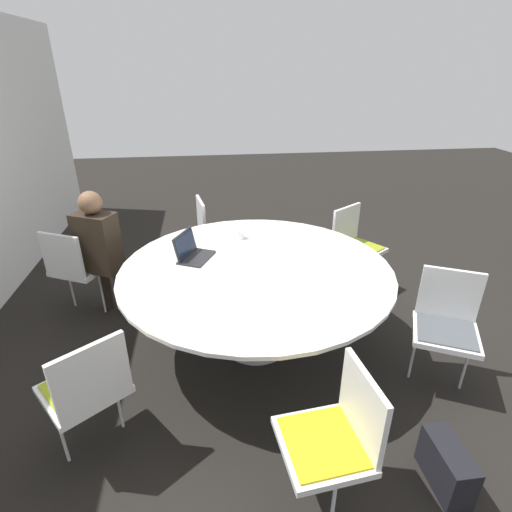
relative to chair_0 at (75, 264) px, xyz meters
name	(u,v)px	position (x,y,z in m)	size (l,w,h in m)	color
ground_plane	(256,343)	(-0.69, -1.59, -0.53)	(16.00, 16.00, 0.00)	black
conference_table	(256,278)	(-0.69, -1.59, 0.12)	(2.14, 2.14, 0.75)	#B7B7BC
chair_0	(75,264)	(0.00, 0.00, 0.00)	(0.57, 0.58, 0.88)	silver
chair_1	(87,386)	(-1.61, -0.49, 0.00)	(0.60, 0.60, 0.88)	silver
chair_2	(336,432)	(-2.11, -1.82, 0.00)	(0.48, 0.47, 0.88)	silver
chair_3	(447,320)	(-1.27, -2.91, 0.00)	(0.57, 0.58, 0.88)	silver
chair_4	(354,241)	(0.18, -2.74, 0.00)	(0.60, 0.60, 0.88)	silver
chair_5	(213,229)	(0.71, -1.29, 0.00)	(0.50, 0.49, 0.88)	silver
person_0	(99,245)	(-0.03, -0.25, 0.19)	(0.36, 0.42, 1.23)	#2D2319
laptop	(192,252)	(-0.45, -1.09, 0.27)	(0.39, 0.34, 0.21)	#232326
coffee_cup	(240,234)	(-0.09, -1.52, 0.26)	(0.09, 0.09, 0.08)	white
handbag	(446,466)	(-2.09, -2.50, -0.39)	(0.36, 0.16, 0.28)	black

